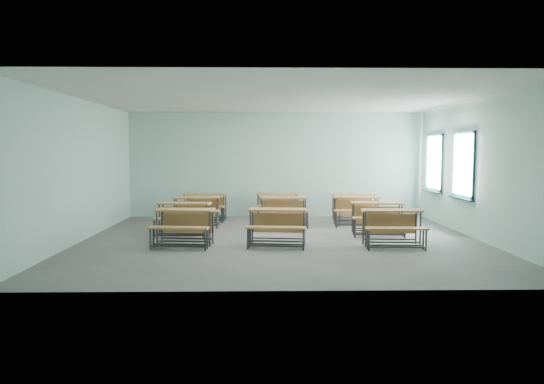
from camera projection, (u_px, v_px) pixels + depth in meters
The scene contains 12 objects.
room at pixel (285, 170), 10.94m from camera, with size 9.04×8.04×3.24m.
desk_unit_r0c0 at pixel (184, 221), 10.37m from camera, with size 1.33×0.97×0.78m.
desk_unit_r0c1 at pixel (277, 221), 10.39m from camera, with size 1.34×0.97×0.78m.
desk_unit_r0c2 at pixel (393, 222), 10.27m from camera, with size 1.29×0.89×0.78m.
desk_unit_r1c0 at pixel (183, 214), 11.64m from camera, with size 1.31×0.92×0.78m.
desk_unit_r1c2 at pixel (377, 213), 11.73m from camera, with size 1.33×0.96×0.78m.
desk_unit_r2c0 at pixel (196, 207), 13.04m from camera, with size 1.29×0.89×0.78m.
desk_unit_r2c1 at pixel (284, 207), 13.00m from camera, with size 1.29×0.90×0.78m.
desk_unit_r2c2 at pixel (356, 206), 13.16m from camera, with size 1.31×0.93×0.78m.
desk_unit_r3c0 at pixel (205, 203), 14.08m from camera, with size 1.31×0.94×0.78m.
desk_unit_r3c1 at pixel (278, 202), 14.27m from camera, with size 1.30×0.91×0.78m.
desk_unit_r3c2 at pixel (355, 203), 14.04m from camera, with size 1.34×0.97×0.78m.
Camera 1 is at (-0.42, -10.90, 2.05)m, focal length 32.00 mm.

